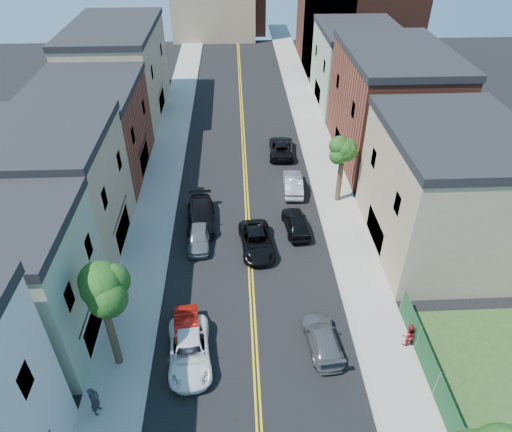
{
  "coord_description": "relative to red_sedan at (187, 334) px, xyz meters",
  "views": [
    {
      "loc": [
        -0.76,
        -2.93,
        22.75
      ],
      "look_at": [
        0.58,
        25.34,
        2.0
      ],
      "focal_mm": 32.32,
      "sensor_mm": 36.0,
      "label": 1
    }
  ],
  "objects": [
    {
      "name": "backdrop_left",
      "position": [
        0.03,
        66.63,
        5.31
      ],
      "size": [
        14.0,
        8.0,
        12.0
      ],
      "primitive_type": "cube",
      "color": "#998466",
      "rests_on": "ground"
    },
    {
      "name": "bldg_left_tan_near",
      "position": [
        -9.97,
        9.63,
        3.81
      ],
      "size": [
        9.0,
        10.0,
        9.0
      ],
      "primitive_type": "cube",
      "color": "#998466",
      "rests_on": "ground"
    },
    {
      "name": "dark_car_right_far",
      "position": [
        7.83,
        23.38,
        0.03
      ],
      "size": [
        2.69,
        5.31,
        1.44
      ],
      "primitive_type": "imported",
      "rotation": [
        0.0,
        0.0,
        3.08
      ],
      "color": "black",
      "rests_on": "ground"
    },
    {
      "name": "silver_car_right",
      "position": [
        8.24,
        16.44,
        0.06
      ],
      "size": [
        1.84,
        4.68,
        1.52
      ],
      "primitive_type": "imported",
      "rotation": [
        0.0,
        0.0,
        3.09
      ],
      "color": "#ACB0B4",
      "rests_on": "ground"
    },
    {
      "name": "bldg_right_brick",
      "position": [
        18.03,
        22.63,
        4.31
      ],
      "size": [
        9.0,
        14.0,
        10.0
      ],
      "primitive_type": "cube",
      "color": "brown",
      "rests_on": "ground"
    },
    {
      "name": "church",
      "position": [
        20.37,
        51.7,
        6.55
      ],
      "size": [
        16.2,
        14.2,
        22.6
      ],
      "color": "#4C2319",
      "rests_on": "ground"
    },
    {
      "name": "sidewalk_left",
      "position": [
        -3.87,
        24.63,
        -0.62
      ],
      "size": [
        3.2,
        100.0,
        0.15
      ],
      "primitive_type": "cube",
      "color": "gray",
      "rests_on": "ground"
    },
    {
      "name": "grey_car_right",
      "position": [
        8.06,
        -0.73,
        -0.05
      ],
      "size": [
        2.21,
        4.61,
        1.3
      ],
      "primitive_type": "imported",
      "rotation": [
        0.0,
        0.0,
        3.23
      ],
      "color": "#4E5255",
      "rests_on": "ground"
    },
    {
      "name": "curb_left",
      "position": [
        -2.12,
        24.63,
        -0.62
      ],
      "size": [
        0.3,
        100.0,
        0.15
      ],
      "primitive_type": "cube",
      "color": "gray",
      "rests_on": "ground"
    },
    {
      "name": "bldg_left_brick",
      "position": [
        -9.97,
        20.63,
        3.31
      ],
      "size": [
        9.0,
        12.0,
        8.0
      ],
      "primitive_type": "cube",
      "color": "brown",
      "rests_on": "ground"
    },
    {
      "name": "backdrop_center",
      "position": [
        4.03,
        70.63,
        4.31
      ],
      "size": [
        10.0,
        8.0,
        10.0
      ],
      "primitive_type": "cube",
      "color": "brown",
      "rests_on": "ground"
    },
    {
      "name": "grey_car_left",
      "position": [
        0.23,
        9.26,
        0.02
      ],
      "size": [
        1.68,
        4.19,
        1.43
      ],
      "primitive_type": "imported",
      "rotation": [
        0.0,
        0.0,
        0.0
      ],
      "color": "#585B60",
      "rests_on": "ground"
    },
    {
      "name": "bldg_left_palegrn",
      "position": [
        -9.97,
        0.63,
        3.56
      ],
      "size": [
        9.0,
        8.0,
        8.5
      ],
      "primitive_type": "cube",
      "color": "gray",
      "rests_on": "ground"
    },
    {
      "name": "sidewalk_right",
      "position": [
        11.93,
        24.63,
        -0.62
      ],
      "size": [
        3.2,
        100.0,
        0.15
      ],
      "primitive_type": "cube",
      "color": "gray",
      "rests_on": "ground"
    },
    {
      "name": "fence_right",
      "position": [
        13.53,
        -5.87,
        0.41
      ],
      "size": [
        0.04,
        15.0,
        1.9
      ],
      "primitive_type": "cube",
      "color": "#143F1E",
      "rests_on": "sidewalk_right"
    },
    {
      "name": "pedestrian_left",
      "position": [
        -4.38,
        -4.48,
        0.42
      ],
      "size": [
        0.57,
        0.77,
        1.93
      ],
      "primitive_type": "imported",
      "rotation": [
        0.0,
        0.0,
        1.41
      ],
      "color": "#24242B",
      "rests_on": "sidewalk_left"
    },
    {
      "name": "black_suv_lane",
      "position": [
        4.59,
        8.49,
        0.01
      ],
      "size": [
        2.77,
        5.24,
        1.4
      ],
      "primitive_type": "imported",
      "rotation": [
        0.0,
        0.0,
        0.09
      ],
      "color": "black",
      "rests_on": "ground"
    },
    {
      "name": "bldg_left_tan_far",
      "position": [
        -9.97,
        34.63,
        4.06
      ],
      "size": [
        9.0,
        16.0,
        9.5
      ],
      "primitive_type": "cube",
      "color": "#998466",
      "rests_on": "ground"
    },
    {
      "name": "red_sedan",
      "position": [
        0.0,
        0.0,
        0.0
      ],
      "size": [
        1.95,
        4.35,
        1.39
      ],
      "primitive_type": "imported",
      "rotation": [
        0.0,
        0.0,
        0.12
      ],
      "color": "#B5130C",
      "rests_on": "ground"
    },
    {
      "name": "curb_right",
      "position": [
        10.18,
        24.63,
        -0.62
      ],
      "size": [
        0.3,
        100.0,
        0.15
      ],
      "primitive_type": "cube",
      "color": "gray",
      "rests_on": "ground"
    },
    {
      "name": "bldg_right_tan",
      "position": [
        18.03,
        8.63,
        3.81
      ],
      "size": [
        9.0,
        12.0,
        9.0
      ],
      "primitive_type": "cube",
      "color": "#998466",
      "rests_on": "ground"
    },
    {
      "name": "tree_left_mid",
      "position": [
        -3.85,
        -1.36,
        5.89
      ],
      "size": [
        5.2,
        5.2,
        9.29
      ],
      "color": "#3C2F1E",
      "rests_on": "sidewalk_left"
    },
    {
      "name": "tree_right_far",
      "position": [
        11.95,
        14.64,
        5.06
      ],
      "size": [
        4.4,
        4.4,
        8.03
      ],
      "color": "#3C2F1E",
      "rests_on": "sidewalk_right"
    },
    {
      "name": "black_car_right",
      "position": [
        7.83,
        10.63,
        0.05
      ],
      "size": [
        2.16,
        4.5,
        1.48
      ],
      "primitive_type": "imported",
      "rotation": [
        0.0,
        0.0,
        3.24
      ],
      "color": "black",
      "rests_on": "ground"
    },
    {
      "name": "black_car_left",
      "position": [
        0.23,
        11.89,
        0.09
      ],
      "size": [
        2.49,
        5.52,
        1.57
      ],
      "primitive_type": "imported",
      "rotation": [
        0.0,
        0.0,
        0.06
      ],
      "color": "black",
      "rests_on": "ground"
    },
    {
      "name": "white_pickup",
      "position": [
        0.23,
        -1.32,
        0.03
      ],
      "size": [
        2.88,
        5.39,
        1.44
      ],
      "primitive_type": "imported",
      "rotation": [
        0.0,
        0.0,
        0.1
      ],
      "color": "white",
      "rests_on": "ground"
    },
    {
      "name": "pedestrian_right",
      "position": [
        13.12,
        -0.96,
        0.29
      ],
      "size": [
        0.91,
        0.76,
        1.66
      ],
      "primitive_type": "imported",
      "rotation": [
        0.0,
        0.0,
        3.32
      ],
      "color": "maroon",
      "rests_on": "sidewalk_right"
    },
    {
      "name": "bldg_right_palegrn",
      "position": [
        18.03,
        36.63,
        3.56
      ],
      "size": [
        9.0,
        12.0,
        8.5
      ],
      "primitive_type": "cube",
      "color": "gray",
      "rests_on": "ground"
    }
  ]
}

